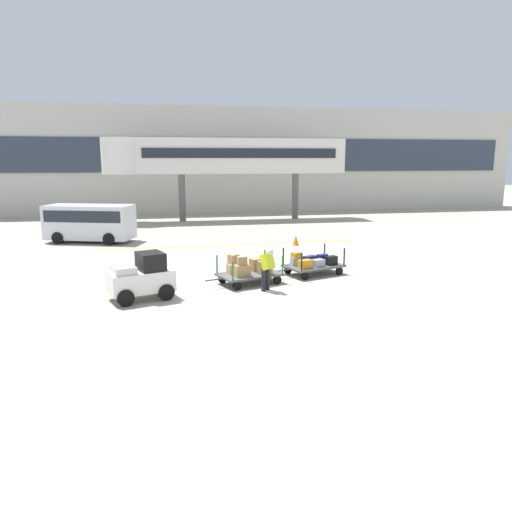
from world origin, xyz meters
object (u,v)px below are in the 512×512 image
object	(u,v)px
baggage_cart_middle	(313,264)
baggage_cart_lead	(249,270)
baggage_tug	(142,278)
shuttle_van	(90,220)
safety_cone_near	(296,240)
baggage_handler	(267,267)

from	to	relation	value
baggage_cart_middle	baggage_cart_lead	bearing A→B (deg)	-161.18
baggage_tug	baggage_cart_middle	bearing A→B (deg)	19.04
baggage_cart_lead	shuttle_van	world-z (taller)	shuttle_van
safety_cone_near	shuttle_van	bearing A→B (deg)	163.45
baggage_cart_middle	shuttle_van	xyz separation A→B (m)	(-9.99, 10.11, 0.77)
baggage_cart_middle	shuttle_van	distance (m)	14.24
baggage_cart_middle	shuttle_van	size ratio (longest dim) A/B	0.60
baggage_tug	safety_cone_near	world-z (taller)	baggage_tug
shuttle_van	safety_cone_near	world-z (taller)	shuttle_van
safety_cone_near	baggage_handler	bearing A→B (deg)	-111.78
baggage_tug	safety_cone_near	bearing A→B (deg)	49.06
shuttle_van	baggage_cart_middle	bearing A→B (deg)	-45.34
baggage_cart_lead	shuttle_van	distance (m)	13.21
baggage_handler	safety_cone_near	distance (m)	9.60
baggage_cart_lead	baggage_cart_middle	world-z (taller)	baggage_cart_lead
baggage_cart_lead	baggage_cart_middle	xyz separation A→B (m)	(2.83, 0.97, -0.07)
baggage_handler	shuttle_van	distance (m)	14.40
baggage_handler	shuttle_van	bearing A→B (deg)	121.90
baggage_cart_lead	safety_cone_near	world-z (taller)	baggage_cart_lead
baggage_handler	shuttle_van	size ratio (longest dim) A/B	0.30
baggage_cart_middle	shuttle_van	world-z (taller)	shuttle_van
safety_cone_near	baggage_cart_lead	bearing A→B (deg)	-117.30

